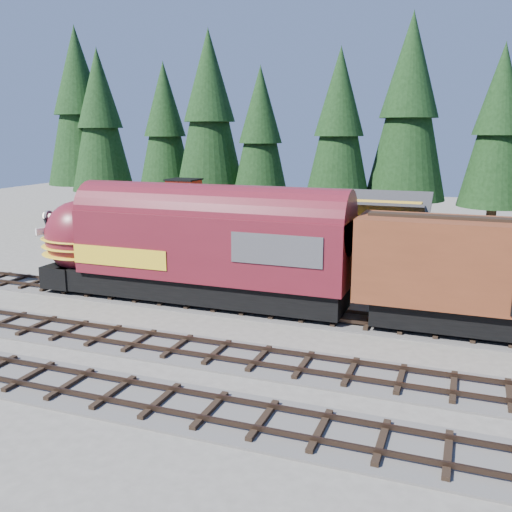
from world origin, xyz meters
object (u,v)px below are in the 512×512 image
(caboose, at_px, (175,214))
(pickup_truck_b, at_px, (136,251))
(pickup_truck_a, at_px, (190,260))
(locomotive, at_px, (179,251))
(depot, at_px, (314,233))

(caboose, xyz_separation_m, pickup_truck_b, (1.07, -7.48, -1.46))
(caboose, bearing_deg, pickup_truck_a, -56.49)
(locomotive, height_order, caboose, locomotive)
(locomotive, distance_m, pickup_truck_b, 9.59)
(caboose, bearing_deg, locomotive, -60.68)
(pickup_truck_b, bearing_deg, locomotive, -114.23)
(caboose, bearing_deg, depot, -29.40)
(depot, height_order, pickup_truck_b, depot)
(caboose, distance_m, pickup_truck_b, 7.70)
(depot, distance_m, caboose, 15.29)
(pickup_truck_b, bearing_deg, pickup_truck_a, -84.08)
(locomotive, xyz_separation_m, pickup_truck_b, (-6.79, 6.52, -1.82))
(depot, relative_size, caboose, 1.40)
(depot, bearing_deg, caboose, 150.60)
(locomotive, bearing_deg, pickup_truck_b, 136.17)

